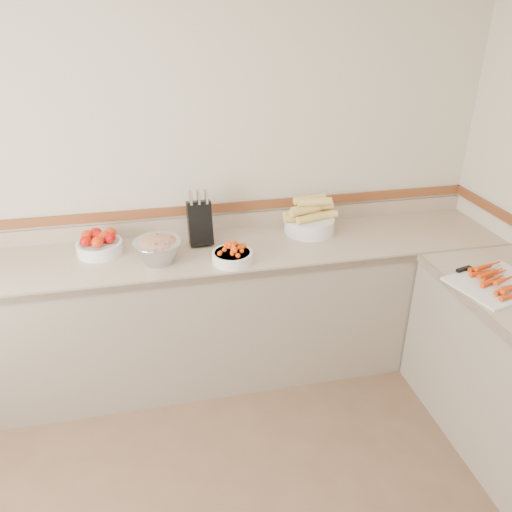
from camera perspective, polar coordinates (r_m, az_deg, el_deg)
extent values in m
plane|color=beige|center=(3.21, -8.70, 9.35)|extent=(4.00, 0.00, 4.00)
cube|color=tan|center=(3.07, -7.69, 0.07)|extent=(4.00, 0.65, 0.04)
cube|color=gray|center=(3.30, -7.21, -6.92)|extent=(4.00, 0.63, 0.86)
cube|color=#8A755C|center=(2.79, -7.09, -2.79)|extent=(4.00, 0.02, 0.04)
cube|color=tan|center=(3.33, -8.27, 3.54)|extent=(4.00, 0.02, 0.10)
cube|color=brown|center=(3.29, -8.38, 5.13)|extent=(4.00, 0.02, 0.06)
cube|color=black|center=(3.12, -6.44, 3.78)|extent=(0.15, 0.18, 0.29)
cylinder|color=silver|center=(3.03, -7.42, 6.46)|extent=(0.02, 0.04, 0.08)
cylinder|color=silver|center=(3.03, -6.54, 6.54)|extent=(0.02, 0.04, 0.08)
cylinder|color=silver|center=(3.04, -5.65, 6.61)|extent=(0.02, 0.04, 0.08)
cylinder|color=silver|center=(3.06, -7.48, 6.65)|extent=(0.02, 0.04, 0.08)
cylinder|color=silver|center=(3.06, -6.60, 6.72)|extent=(0.02, 0.04, 0.08)
cylinder|color=silver|center=(3.06, -5.72, 6.80)|extent=(0.02, 0.04, 0.08)
cylinder|color=silver|center=(3.08, -7.53, 6.83)|extent=(0.02, 0.04, 0.08)
cylinder|color=silver|center=(3.09, -6.66, 6.91)|extent=(0.02, 0.04, 0.08)
cylinder|color=silver|center=(3.09, -5.79, 6.98)|extent=(0.02, 0.04, 0.08)
cylinder|color=white|center=(3.16, -17.42, 0.94)|extent=(0.27, 0.27, 0.07)
torus|color=white|center=(3.15, -17.49, 1.44)|extent=(0.28, 0.28, 0.01)
cylinder|color=white|center=(3.15, -17.49, 1.44)|extent=(0.24, 0.24, 0.01)
ellipsoid|color=red|center=(3.11, -18.87, 1.65)|extent=(0.07, 0.07, 0.06)
ellipsoid|color=red|center=(3.07, -17.66, 1.52)|extent=(0.07, 0.07, 0.06)
ellipsoid|color=red|center=(3.10, -16.37, 1.97)|extent=(0.07, 0.07, 0.06)
ellipsoid|color=red|center=(3.18, -18.75, 2.26)|extent=(0.07, 0.07, 0.06)
ellipsoid|color=red|center=(3.14, -17.57, 2.15)|extent=(0.07, 0.07, 0.06)
ellipsoid|color=red|center=(3.17, -16.30, 2.58)|extent=(0.07, 0.07, 0.06)
ellipsoid|color=red|center=(3.20, -17.83, 2.55)|extent=(0.07, 0.07, 0.06)
ellipsoid|color=red|center=(3.12, -17.01, 2.07)|extent=(0.07, 0.07, 0.06)
cylinder|color=white|center=(2.92, -2.72, -0.10)|extent=(0.24, 0.24, 0.06)
torus|color=white|center=(2.91, -2.73, 0.34)|extent=(0.24, 0.24, 0.01)
cylinder|color=white|center=(2.91, -2.73, 0.34)|extent=(0.21, 0.21, 0.01)
sphere|color=#E13F07|center=(2.83, -2.72, 0.25)|extent=(0.03, 0.03, 0.03)
sphere|color=#E13F07|center=(2.89, -3.24, 1.28)|extent=(0.03, 0.03, 0.03)
sphere|color=#E13F07|center=(2.83, -2.26, 0.32)|extent=(0.03, 0.03, 0.03)
sphere|color=#E13F07|center=(2.89, -3.16, 1.27)|extent=(0.03, 0.03, 0.03)
sphere|color=#E13F07|center=(2.96, -3.37, 1.36)|extent=(0.03, 0.03, 0.03)
sphere|color=#E13F07|center=(2.89, -2.55, 1.15)|extent=(0.03, 0.03, 0.03)
sphere|color=#E13F07|center=(2.85, -2.82, 0.64)|extent=(0.03, 0.03, 0.03)
sphere|color=#E13F07|center=(2.88, -1.86, 0.84)|extent=(0.03, 0.03, 0.03)
sphere|color=#E13F07|center=(2.90, -3.47, 1.08)|extent=(0.03, 0.03, 0.03)
sphere|color=#E13F07|center=(2.96, -3.78, 1.30)|extent=(0.03, 0.03, 0.03)
sphere|color=#E13F07|center=(2.90, -3.77, 1.05)|extent=(0.03, 0.03, 0.03)
sphere|color=#E13F07|center=(2.94, -3.61, 1.29)|extent=(0.03, 0.03, 0.03)
sphere|color=#E13F07|center=(2.85, -4.18, 0.28)|extent=(0.03, 0.03, 0.03)
sphere|color=#E13F07|center=(2.88, -2.60, 1.20)|extent=(0.03, 0.03, 0.03)
sphere|color=#E13F07|center=(2.86, -3.86, 0.52)|extent=(0.03, 0.03, 0.03)
sphere|color=#E13F07|center=(2.87, -2.31, 1.05)|extent=(0.03, 0.03, 0.03)
sphere|color=#E13F07|center=(2.87, -3.16, 1.01)|extent=(0.03, 0.03, 0.03)
sphere|color=#E13F07|center=(2.91, -2.77, 1.27)|extent=(0.03, 0.03, 0.03)
sphere|color=#E13F07|center=(2.90, -4.30, 0.78)|extent=(0.03, 0.03, 0.03)
sphere|color=#E13F07|center=(2.88, -2.81, 1.23)|extent=(0.03, 0.03, 0.03)
sphere|color=#E13F07|center=(2.86, -4.07, 0.43)|extent=(0.03, 0.03, 0.03)
sphere|color=#E13F07|center=(2.89, -2.35, 1.30)|extent=(0.03, 0.03, 0.03)
sphere|color=#E13F07|center=(2.91, -2.78, 1.47)|extent=(0.03, 0.03, 0.03)
sphere|color=#E13F07|center=(2.96, -2.59, 1.49)|extent=(0.03, 0.03, 0.03)
sphere|color=#E13F07|center=(2.85, -2.44, 0.83)|extent=(0.03, 0.03, 0.03)
sphere|color=#E13F07|center=(2.82, -2.75, -0.02)|extent=(0.03, 0.03, 0.03)
sphere|color=#E13F07|center=(2.87, -4.07, 0.65)|extent=(0.03, 0.03, 0.03)
sphere|color=#E13F07|center=(2.83, -3.45, 0.07)|extent=(0.03, 0.03, 0.03)
sphere|color=#E13F07|center=(2.88, -2.67, 1.39)|extent=(0.03, 0.03, 0.03)
sphere|color=#E13F07|center=(2.89, -2.47, 1.32)|extent=(0.03, 0.03, 0.03)
sphere|color=#E13F07|center=(2.89, -1.88, 1.00)|extent=(0.03, 0.03, 0.03)
sphere|color=#E13F07|center=(2.88, -2.98, 1.09)|extent=(0.03, 0.03, 0.03)
sphere|color=#E13F07|center=(2.83, -2.06, 0.04)|extent=(0.03, 0.03, 0.03)
sphere|color=#E13F07|center=(2.87, -2.63, 0.99)|extent=(0.03, 0.03, 0.03)
sphere|color=#E13F07|center=(2.88, -3.79, 0.84)|extent=(0.03, 0.03, 0.03)
sphere|color=#E13F07|center=(2.86, -3.41, 0.85)|extent=(0.03, 0.03, 0.03)
sphere|color=#E13F07|center=(2.86, -2.67, 0.91)|extent=(0.03, 0.03, 0.03)
sphere|color=#E13F07|center=(2.95, -3.42, 1.41)|extent=(0.03, 0.03, 0.03)
sphere|color=#E13F07|center=(2.87, -4.07, 0.51)|extent=(0.03, 0.03, 0.03)
sphere|color=#E13F07|center=(2.88, -2.43, 1.29)|extent=(0.03, 0.03, 0.03)
sphere|color=#E13F07|center=(2.94, -2.72, 1.46)|extent=(0.03, 0.03, 0.03)
sphere|color=#E13F07|center=(2.92, -1.58, 1.13)|extent=(0.03, 0.03, 0.03)
cylinder|color=white|center=(3.31, 6.10, 3.53)|extent=(0.33, 0.33, 0.10)
torus|color=white|center=(3.29, 6.14, 4.23)|extent=(0.33, 0.33, 0.01)
cylinder|color=#EECA63|center=(3.24, 5.08, 4.46)|extent=(0.22, 0.08, 0.05)
cylinder|color=#EECA63|center=(3.24, 6.43, 4.37)|extent=(0.22, 0.11, 0.05)
cylinder|color=#EECA63|center=(3.29, 7.43, 4.68)|extent=(0.22, 0.05, 0.05)
cylinder|color=#EECA63|center=(3.30, 4.93, 4.90)|extent=(0.22, 0.09, 0.05)
cylinder|color=#EECA63|center=(3.34, 6.50, 5.09)|extent=(0.22, 0.07, 0.05)
cylinder|color=#EECA63|center=(3.26, 5.84, 5.47)|extent=(0.22, 0.10, 0.05)
cylinder|color=#EECA63|center=(3.29, 6.96, 5.64)|extent=(0.22, 0.06, 0.05)
cylinder|color=#EECA63|center=(3.28, 6.16, 6.47)|extent=(0.22, 0.08, 0.05)
cylinder|color=#EECA63|center=(3.22, 5.64, 5.23)|extent=(0.22, 0.11, 0.05)
cylinder|color=#EECA63|center=(3.23, 6.74, 6.16)|extent=(0.22, 0.06, 0.05)
cylinder|color=#B2B2BA|center=(2.95, -11.08, 0.52)|extent=(0.29, 0.29, 0.13)
torus|color=#B2B2BA|center=(2.93, -11.18, 1.59)|extent=(0.29, 0.29, 0.01)
ellipsoid|color=#B91545|center=(2.93, -11.17, 1.41)|extent=(0.23, 0.23, 0.08)
cube|color=#B91545|center=(2.93, -10.75, 1.92)|extent=(0.03, 0.03, 0.02)
cube|color=#9BBF5C|center=(2.88, -11.24, 1.30)|extent=(0.02, 0.02, 0.02)
cube|color=#B91545|center=(2.87, -10.09, 1.46)|extent=(0.02, 0.02, 0.02)
cube|color=#9BBF5C|center=(2.88, -11.55, 1.25)|extent=(0.03, 0.03, 0.02)
cube|color=#B91545|center=(2.87, -10.96, 1.28)|extent=(0.02, 0.02, 0.02)
cube|color=#9BBF5C|center=(2.92, -10.98, 1.67)|extent=(0.03, 0.03, 0.02)
cube|color=#B91545|center=(2.92, -10.45, 1.93)|extent=(0.02, 0.02, 0.02)
cube|color=#9BBF5C|center=(2.85, -10.62, 1.23)|extent=(0.02, 0.02, 0.02)
cube|color=#B91545|center=(2.86, -11.49, 1.34)|extent=(0.03, 0.03, 0.02)
cube|color=#9BBF5C|center=(2.94, -11.26, 1.93)|extent=(0.03, 0.03, 0.02)
cube|color=#B91545|center=(2.90, -11.60, 1.60)|extent=(0.02, 0.02, 0.02)
cube|color=#9BBF5C|center=(2.97, -11.46, 2.35)|extent=(0.03, 0.03, 0.02)
cube|color=#B91545|center=(2.92, -10.51, 1.79)|extent=(0.02, 0.02, 0.02)
cube|color=#9BBF5C|center=(2.93, -9.72, 2.20)|extent=(0.03, 0.03, 0.02)
cube|color=white|center=(2.98, 25.86, -2.89)|extent=(0.54, 0.46, 0.01)
cone|color=#E13E07|center=(2.91, 26.97, -3.39)|extent=(0.18, 0.07, 0.03)
cone|color=#E13E07|center=(2.93, 26.66, -3.14)|extent=(0.18, 0.07, 0.03)
cone|color=#E13E07|center=(2.94, 26.45, -2.47)|extent=(0.18, 0.07, 0.03)
cone|color=#E13E07|center=(2.97, 26.05, -2.63)|extent=(0.18, 0.07, 0.03)
cone|color=#E13E07|center=(2.99, 25.75, -2.38)|extent=(0.18, 0.07, 0.03)
cone|color=#E13E07|center=(2.99, 25.55, -1.73)|extent=(0.18, 0.07, 0.03)
cone|color=#E13E07|center=(3.02, 25.16, -1.89)|extent=(0.18, 0.07, 0.03)
cone|color=#E13E07|center=(3.04, 24.88, -1.66)|extent=(0.18, 0.07, 0.03)
cone|color=#E13E07|center=(3.05, 24.68, -1.02)|extent=(0.18, 0.07, 0.03)
cone|color=#E13E07|center=(3.08, 24.31, -1.19)|extent=(0.18, 0.07, 0.03)
cube|color=silver|center=(3.11, 24.80, -1.20)|extent=(0.19, 0.08, 0.00)
cube|color=black|center=(3.03, 22.66, -1.39)|extent=(0.10, 0.05, 0.02)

